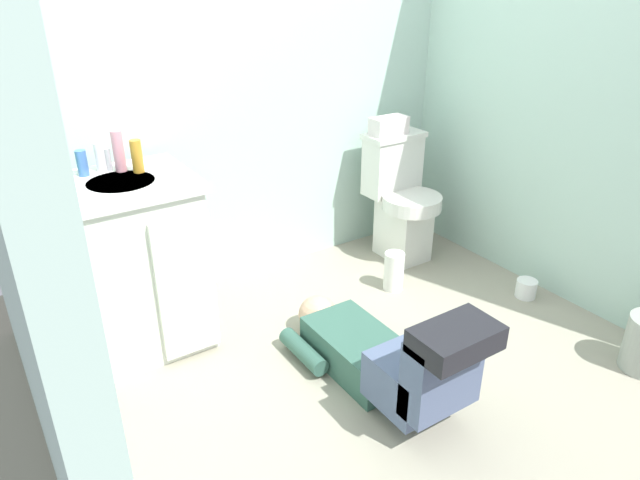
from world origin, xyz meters
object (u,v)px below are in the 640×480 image
(person_plumber, at_px, (384,355))
(bottle_blue, at_px, (82,163))
(bottle_pink, at_px, (119,151))
(toilet_paper_roll, at_px, (526,288))
(toilet, at_px, (401,199))
(soap_dispenser, at_px, (62,165))
(bottle_white, at_px, (100,157))
(vanity_cabinet, at_px, (134,264))
(tissue_box, at_px, (389,126))
(paper_towel_roll, at_px, (394,271))
(faucet, at_px, (108,160))
(bottle_amber, at_px, (137,156))

(person_plumber, relative_size, bottle_blue, 9.57)
(bottle_pink, relative_size, toilet_paper_roll, 1.63)
(toilet, height_order, soap_dispenser, soap_dispenser)
(bottle_white, relative_size, toilet_paper_roll, 1.15)
(vanity_cabinet, bearing_deg, tissue_box, 4.95)
(bottle_blue, bearing_deg, soap_dispenser, -167.21)
(vanity_cabinet, relative_size, paper_towel_roll, 3.71)
(faucet, relative_size, soap_dispenser, 0.60)
(tissue_box, height_order, bottle_pink, bottle_pink)
(faucet, height_order, toilet_paper_roll, faucet)
(bottle_blue, relative_size, bottle_white, 0.88)
(bottle_pink, bearing_deg, bottle_amber, -43.36)
(paper_towel_roll, bearing_deg, toilet_paper_roll, -39.91)
(soap_dispenser, relative_size, paper_towel_roll, 0.75)
(toilet_paper_roll, bearing_deg, bottle_amber, 155.74)
(faucet, distance_m, bottle_pink, 0.06)
(person_plumber, bearing_deg, bottle_pink, 124.42)
(tissue_box, xyz_separation_m, bottle_pink, (-1.53, -0.02, 0.11))
(person_plumber, height_order, bottle_pink, bottle_pink)
(vanity_cabinet, xyz_separation_m, toilet_paper_roll, (1.86, -0.73, -0.37))
(person_plumber, distance_m, bottle_amber, 1.35)
(toilet, bearing_deg, bottle_white, 175.98)
(faucet, bearing_deg, bottle_white, 152.72)
(person_plumber, relative_size, paper_towel_roll, 4.82)
(faucet, distance_m, toilet_paper_roll, 2.22)
(toilet, relative_size, bottle_white, 5.92)
(soap_dispenser, bearing_deg, person_plumber, -47.84)
(person_plumber, relative_size, toilet_paper_roll, 9.68)
(faucet, height_order, soap_dispenser, soap_dispenser)
(toilet, distance_m, bottle_pink, 1.67)
(toilet, relative_size, soap_dispenser, 4.52)
(paper_towel_roll, relative_size, toilet_paper_roll, 2.01)
(toilet_paper_roll, bearing_deg, toilet, 107.80)
(tissue_box, bearing_deg, bottle_pink, -179.30)
(vanity_cabinet, xyz_separation_m, faucet, (-0.00, 0.15, 0.45))
(faucet, relative_size, bottle_pink, 0.56)
(vanity_cabinet, bearing_deg, paper_towel_roll, -11.82)
(bottle_amber, bearing_deg, tissue_box, 2.93)
(vanity_cabinet, height_order, tissue_box, tissue_box)
(tissue_box, bearing_deg, toilet_paper_roll, -71.25)
(bottle_pink, xyz_separation_m, toilet_paper_roll, (1.82, -0.85, -0.86))
(bottle_white, height_order, bottle_pink, bottle_pink)
(toilet, xyz_separation_m, faucet, (-1.62, 0.10, 0.50))
(faucet, distance_m, bottle_amber, 0.13)
(bottle_pink, bearing_deg, soap_dispenser, 177.77)
(paper_towel_roll, bearing_deg, soap_dispenser, 165.10)
(toilet_paper_roll, bearing_deg, tissue_box, 108.75)
(bottle_white, bearing_deg, toilet_paper_roll, -25.30)
(tissue_box, distance_m, paper_towel_roll, 0.84)
(vanity_cabinet, distance_m, bottle_amber, 0.49)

